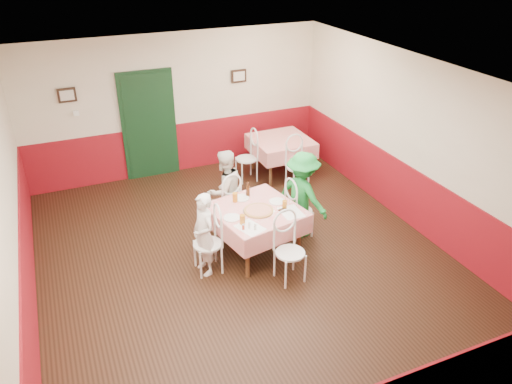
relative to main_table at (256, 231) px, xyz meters
name	(u,v)px	position (x,y,z in m)	size (l,w,h in m)	color
floor	(244,258)	(-0.25, -0.11, -0.38)	(7.00, 7.00, 0.00)	black
ceiling	(241,78)	(-0.25, -0.11, 2.42)	(7.00, 7.00, 0.00)	white
back_wall	(177,105)	(-0.25, 3.39, 1.02)	(6.00, 0.10, 2.80)	beige
front_wall	(398,347)	(-0.25, -3.61, 1.02)	(6.00, 0.10, 2.80)	beige
left_wall	(10,220)	(-3.25, -0.11, 1.02)	(0.10, 7.00, 2.80)	beige
right_wall	(415,144)	(2.75, -0.11, 1.02)	(0.10, 7.00, 2.80)	beige
wainscot_back	(180,147)	(-0.25, 3.38, 0.12)	(6.00, 0.03, 1.00)	maroon
wainscot_left	(28,280)	(-3.23, -0.11, 0.12)	(0.03, 7.00, 1.00)	maroon
wainscot_right	(406,194)	(2.74, -0.11, 0.12)	(0.03, 7.00, 1.00)	maroon
door	(149,126)	(-0.85, 3.34, 0.68)	(0.96, 0.06, 2.10)	black
picture_left	(67,95)	(-2.25, 3.34, 1.48)	(0.32, 0.03, 0.26)	black
picture_right	(239,76)	(1.05, 3.34, 1.48)	(0.32, 0.03, 0.26)	black
thermostat	(76,113)	(-2.15, 3.34, 1.12)	(0.10, 0.03, 0.10)	white
main_table	(256,231)	(0.00, 0.00, 0.00)	(1.22, 1.22, 0.77)	red
second_table	(280,156)	(1.57, 2.39, 0.00)	(1.12, 1.12, 0.77)	red
chair_left	(208,244)	(-0.83, -0.17, 0.08)	(0.42, 0.42, 0.90)	white
chair_right	(299,211)	(0.83, 0.17, 0.08)	(0.42, 0.42, 0.90)	white
chair_far	(227,204)	(-0.17, 0.83, 0.08)	(0.42, 0.42, 0.90)	white
chair_near	(290,253)	(0.17, -0.83, 0.08)	(0.42, 0.42, 0.90)	white
chair_second_a	(246,159)	(0.82, 2.39, 0.08)	(0.42, 0.42, 0.90)	white
chair_second_b	(298,167)	(1.57, 1.64, 0.08)	(0.42, 0.42, 0.90)	white
pizza	(259,210)	(0.01, -0.08, 0.40)	(0.44, 0.44, 0.03)	#B74723
plate_left	(232,218)	(-0.43, -0.10, 0.39)	(0.25, 0.25, 0.01)	white
plate_right	(277,201)	(0.39, 0.08, 0.39)	(0.25, 0.25, 0.01)	white
plate_far	(241,198)	(-0.08, 0.39, 0.39)	(0.25, 0.25, 0.01)	white
glass_a	(242,220)	(-0.35, -0.31, 0.46)	(0.08, 0.08, 0.14)	#BF7219
glass_b	(285,205)	(0.40, -0.15, 0.45)	(0.07, 0.07, 0.13)	#BF7219
glass_c	(235,197)	(-0.20, 0.34, 0.46)	(0.08, 0.08, 0.15)	#BF7219
beer_bottle	(248,190)	(0.05, 0.43, 0.49)	(0.06, 0.06, 0.22)	#381C0A
shaker_a	(249,226)	(-0.30, -0.46, 0.43)	(0.04, 0.04, 0.09)	silver
shaker_b	(255,227)	(-0.24, -0.53, 0.43)	(0.04, 0.04, 0.09)	silver
shaker_c	(243,227)	(-0.39, -0.46, 0.43)	(0.04, 0.04, 0.09)	#B23319
menu_left	(250,228)	(-0.28, -0.45, 0.39)	(0.30, 0.40, 0.00)	white
menu_right	(291,212)	(0.44, -0.29, 0.39)	(0.30, 0.40, 0.00)	white
wallet	(283,210)	(0.35, -0.21, 0.40)	(0.11, 0.09, 0.02)	black
diner_left	(204,235)	(-0.88, -0.18, 0.26)	(0.46, 0.30, 1.27)	gray
diner_far	(225,190)	(-0.18, 0.88, 0.32)	(0.67, 0.52, 1.38)	gray
diner_right	(302,195)	(0.88, 0.18, 0.35)	(0.94, 0.54, 1.45)	gray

